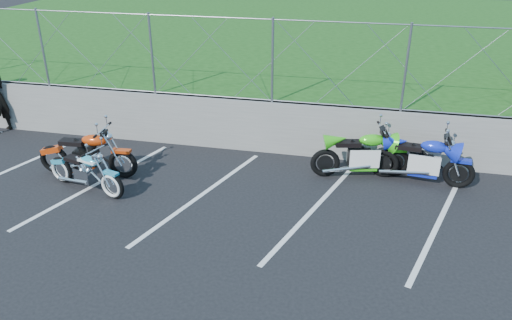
% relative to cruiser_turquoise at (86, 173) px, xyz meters
% --- Properties ---
extents(ground, '(90.00, 90.00, 0.00)m').
position_rel_cruiser_turquoise_xyz_m(ground, '(2.45, -0.65, -0.42)').
color(ground, black).
rests_on(ground, ground).
extents(retaining_wall, '(30.00, 0.22, 1.30)m').
position_rel_cruiser_turquoise_xyz_m(retaining_wall, '(2.45, 2.85, 0.23)').
color(retaining_wall, slate).
rests_on(retaining_wall, ground).
extents(grass_field, '(30.00, 20.00, 1.30)m').
position_rel_cruiser_turquoise_xyz_m(grass_field, '(2.45, 12.85, 0.23)').
color(grass_field, '#174512').
rests_on(grass_field, ground).
extents(chain_link_fence, '(28.00, 0.03, 2.00)m').
position_rel_cruiser_turquoise_xyz_m(chain_link_fence, '(2.45, 2.85, 1.88)').
color(chain_link_fence, gray).
rests_on(chain_link_fence, retaining_wall).
extents(parking_lines, '(18.29, 4.31, 0.01)m').
position_rel_cruiser_turquoise_xyz_m(parking_lines, '(3.65, 0.35, -0.41)').
color(parking_lines, silver).
rests_on(parking_lines, ground).
extents(cruiser_turquoise, '(2.04, 0.77, 1.04)m').
position_rel_cruiser_turquoise_xyz_m(cruiser_turquoise, '(0.00, 0.00, 0.00)').
color(cruiser_turquoise, black).
rests_on(cruiser_turquoise, ground).
extents(naked_orange, '(2.32, 0.79, 1.16)m').
position_rel_cruiser_turquoise_xyz_m(naked_orange, '(-0.31, 0.66, 0.08)').
color(naked_orange, black).
rests_on(naked_orange, ground).
extents(sportbike_green, '(2.22, 0.80, 1.16)m').
position_rel_cruiser_turquoise_xyz_m(sportbike_green, '(5.69, 1.95, 0.08)').
color(sportbike_green, black).
rests_on(sportbike_green, ground).
extents(sportbike_blue, '(2.24, 0.80, 1.16)m').
position_rel_cruiser_turquoise_xyz_m(sportbike_blue, '(6.99, 1.94, 0.08)').
color(sportbike_blue, black).
rests_on(sportbike_blue, ground).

